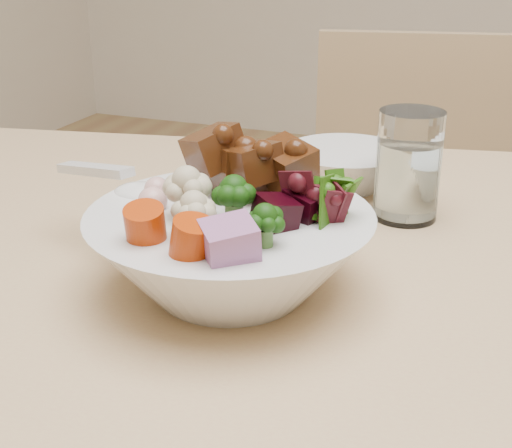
% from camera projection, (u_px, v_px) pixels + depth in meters
% --- Properties ---
extents(dining_table, '(1.73, 1.19, 0.74)m').
position_uv_depth(dining_table, '(484.00, 381.00, 0.61)').
color(dining_table, tan).
rests_on(dining_table, ground).
extents(chair_far, '(0.47, 0.47, 0.85)m').
position_uv_depth(chair_far, '(412.00, 244.00, 1.34)').
color(chair_far, tan).
rests_on(chair_far, ground).
extents(food_bowl, '(0.24, 0.24, 0.13)m').
position_uv_depth(food_bowl, '(233.00, 246.00, 0.59)').
color(food_bowl, silver).
rests_on(food_bowl, dining_table).
extents(soup_spoon, '(0.15, 0.08, 0.03)m').
position_uv_depth(soup_spoon, '(129.00, 187.00, 0.64)').
color(soup_spoon, silver).
rests_on(soup_spoon, food_bowl).
extents(water_glass, '(0.07, 0.07, 0.12)m').
position_uv_depth(water_glass, '(408.00, 170.00, 0.74)').
color(water_glass, white).
rests_on(water_glass, dining_table).
extents(side_bowl, '(0.14, 0.14, 0.05)m').
position_uv_depth(side_bowl, '(345.00, 169.00, 0.84)').
color(side_bowl, silver).
rests_on(side_bowl, dining_table).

